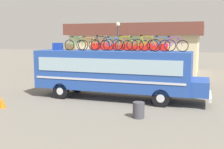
{
  "coord_description": "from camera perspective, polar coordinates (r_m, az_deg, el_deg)",
  "views": [
    {
      "loc": [
        5.48,
        -15.86,
        3.79
      ],
      "look_at": [
        0.02,
        0.0,
        1.52
      ],
      "focal_mm": 43.56,
      "sensor_mm": 36.0,
      "label": 1
    }
  ],
  "objects": [
    {
      "name": "luggage_bag_1",
      "position": [
        18.54,
        -11.3,
        5.82
      ],
      "size": [
        0.54,
        0.52,
        0.46
      ],
      "primitive_type": "cube",
      "color": "#193899",
      "rests_on": "bus"
    },
    {
      "name": "roadside_building",
      "position": [
        30.51,
        5.69,
        5.56
      ],
      "size": [
        13.57,
        9.79,
        5.19
      ],
      "color": "beige",
      "rests_on": "ground"
    },
    {
      "name": "trash_bin",
      "position": [
        13.07,
        5.59,
        -7.44
      ],
      "size": [
        0.56,
        0.56,
        0.77
      ],
      "primitive_type": "cylinder",
      "color": "#3F3F47",
      "rests_on": "ground"
    },
    {
      "name": "rooftop_bicycle_7",
      "position": [
        15.95,
        7.21,
        6.23
      ],
      "size": [
        1.76,
        0.44,
        0.96
      ],
      "color": "black",
      "rests_on": "bus"
    },
    {
      "name": "rooftop_bicycle_3",
      "position": [
        17.13,
        -2.29,
        6.38
      ],
      "size": [
        1.71,
        0.44,
        0.96
      ],
      "color": "black",
      "rests_on": "bus"
    },
    {
      "name": "rooftop_bicycle_6",
      "position": [
        16.41,
        5.01,
        6.2
      ],
      "size": [
        1.7,
        0.44,
        0.88
      ],
      "color": "black",
      "rests_on": "bus"
    },
    {
      "name": "rooftop_bicycle_1",
      "position": [
        17.35,
        -7.54,
        6.27
      ],
      "size": [
        1.64,
        0.44,
        0.9
      ],
      "color": "black",
      "rests_on": "bus"
    },
    {
      "name": "bus",
      "position": [
        16.84,
        0.5,
        0.8
      ],
      "size": [
        10.69,
        2.62,
        3.0
      ],
      "color": "#23479E",
      "rests_on": "ground"
    },
    {
      "name": "rooftop_bicycle_5",
      "position": [
        16.78,
        2.63,
        6.34
      ],
      "size": [
        1.69,
        0.44,
        0.95
      ],
      "color": "black",
      "rests_on": "bus"
    },
    {
      "name": "ground_plane",
      "position": [
        17.2,
        -0.06,
        -5.02
      ],
      "size": [
        120.0,
        120.0,
        0.0
      ],
      "primitive_type": "plane",
      "color": "slate"
    },
    {
      "name": "rooftop_bicycle_2",
      "position": [
        17.31,
        -5.01,
        6.28
      ],
      "size": [
        1.66,
        0.44,
        0.88
      ],
      "color": "black",
      "rests_on": "bus"
    },
    {
      "name": "rooftop_bicycle_4",
      "position": [
        16.85,
        0.07,
        6.26
      ],
      "size": [
        1.62,
        0.44,
        0.87
      ],
      "color": "black",
      "rests_on": "bus"
    },
    {
      "name": "street_lamp",
      "position": [
        23.28,
        1.25,
        6.16
      ],
      "size": [
        0.34,
        0.34,
        5.09
      ],
      "color": "#38383D",
      "rests_on": "ground"
    },
    {
      "name": "rooftop_bicycle_9",
      "position": [
        15.99,
        12.74,
        6.02
      ],
      "size": [
        1.69,
        0.44,
        0.9
      ],
      "color": "black",
      "rests_on": "bus"
    },
    {
      "name": "rooftop_bicycle_8",
      "position": [
        16.46,
        10.28,
        6.17
      ],
      "size": [
        1.73,
        0.44,
        0.92
      ],
      "color": "black",
      "rests_on": "bus"
    },
    {
      "name": "traffic_cone",
      "position": [
        16.02,
        -22.07,
        -5.41
      ],
      "size": [
        0.39,
        0.39,
        0.62
      ],
      "primitive_type": "cone",
      "color": "orange",
      "rests_on": "ground"
    },
    {
      "name": "luggage_bag_2",
      "position": [
        18.21,
        -8.77,
        5.81
      ],
      "size": [
        0.57,
        0.33,
        0.43
      ],
      "primitive_type": "cube",
      "color": "olive",
      "rests_on": "bus"
    }
  ]
}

